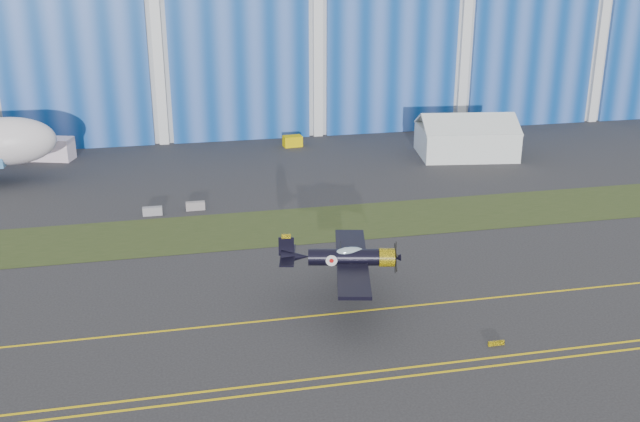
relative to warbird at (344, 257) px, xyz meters
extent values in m
plane|color=#313033|center=(-13.02, 3.32, -3.91)|extent=(260.00, 260.00, 0.00)
cube|color=#475128|center=(-13.02, 17.32, -3.89)|extent=(260.00, 10.00, 0.02)
cube|color=silver|center=(-13.02, 75.32, 11.09)|extent=(220.00, 45.00, 30.00)
cube|color=#0E4399|center=(-13.02, 52.52, 6.09)|extent=(220.00, 0.60, 20.00)
cube|color=yellow|center=(-13.02, -1.68, -3.90)|extent=(200.00, 0.20, 0.02)
cube|color=yellow|center=(-13.02, -11.18, -3.90)|extent=(80.00, 0.20, 0.02)
cube|color=yellow|center=(-13.02, -10.18, -3.90)|extent=(80.00, 0.20, 0.02)
cube|color=yellow|center=(8.98, -8.68, -3.73)|extent=(1.20, 0.15, 0.35)
cube|color=white|center=(-28.00, 47.63, -2.46)|extent=(7.17, 4.58, 2.89)
cube|color=#E5C301|center=(4.33, 47.47, -3.17)|extent=(2.67, 1.82, 1.48)
cube|color=gray|center=(-14.72, 23.47, -3.46)|extent=(2.01, 0.63, 0.90)
cube|color=gray|center=(-10.27, 24.16, -3.46)|extent=(2.01, 0.62, 0.90)
camera|label=1|loc=(-12.92, -51.49, 23.18)|focal=42.00mm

